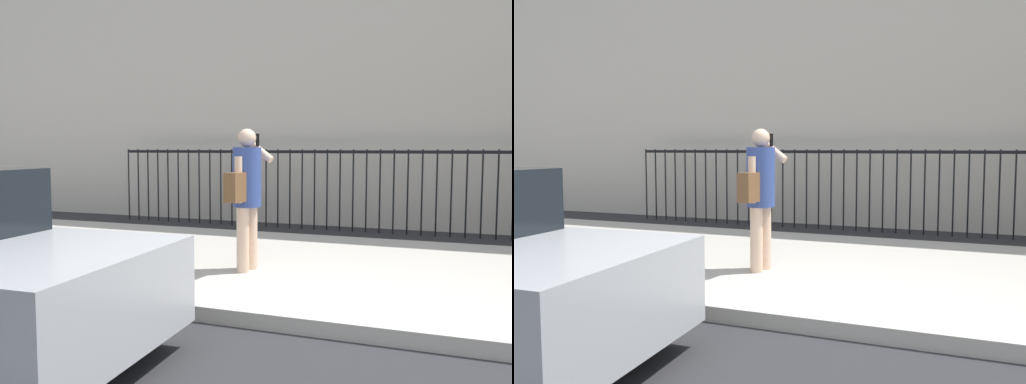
% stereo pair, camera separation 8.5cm
% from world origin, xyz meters
% --- Properties ---
extents(ground_plane, '(60.00, 60.00, 0.00)m').
position_xyz_m(ground_plane, '(0.00, 0.00, 0.00)').
color(ground_plane, '#28282B').
extents(sidewalk, '(28.00, 4.40, 0.15)m').
position_xyz_m(sidewalk, '(0.00, 2.20, 0.07)').
color(sidewalk, '#B2ADA3').
rests_on(sidewalk, ground).
extents(iron_fence, '(12.03, 0.04, 1.60)m').
position_xyz_m(iron_fence, '(0.00, 5.90, 1.02)').
color(iron_fence, black).
rests_on(iron_fence, ground).
extents(pedestrian_on_phone, '(0.50, 0.69, 1.70)m').
position_xyz_m(pedestrian_on_phone, '(-1.36, 1.50, 1.14)').
color(pedestrian_on_phone, beige).
rests_on(pedestrian_on_phone, sidewalk).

